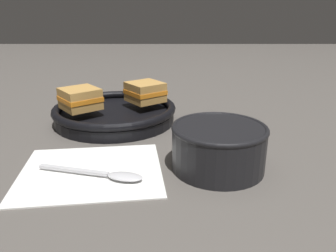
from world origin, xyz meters
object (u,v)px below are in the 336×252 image
at_px(soup_bowl, 219,145).
at_px(sandwich_near_right, 145,92).
at_px(skillet, 115,113).
at_px(spoon, 111,175).
at_px(sandwich_near_left, 80,99).

distance_m(soup_bowl, sandwich_near_right, 0.31).
height_order(soup_bowl, skillet, soup_bowl).
xyz_separation_m(skillet, sandwich_near_right, (0.07, 0.03, 0.04)).
xyz_separation_m(spoon, skillet, (-0.04, 0.28, 0.01)).
bearing_deg(sandwich_near_right, soup_bowl, -63.04).
relative_size(spoon, sandwich_near_left, 1.61).
bearing_deg(skillet, sandwich_near_right, 23.88).
xyz_separation_m(soup_bowl, sandwich_near_right, (-0.14, 0.27, 0.02)).
bearing_deg(spoon, sandwich_near_right, 97.65).
height_order(sandwich_near_left, sandwich_near_right, same).
relative_size(soup_bowl, sandwich_near_right, 1.44).
xyz_separation_m(soup_bowl, spoon, (-0.17, -0.04, -0.03)).
relative_size(soup_bowl, skillet, 0.55).
xyz_separation_m(spoon, sandwich_near_left, (-0.11, 0.25, 0.06)).
height_order(spoon, sandwich_near_left, sandwich_near_left).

